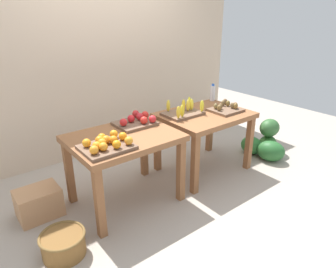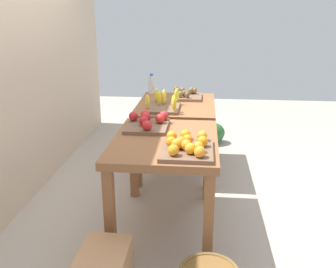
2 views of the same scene
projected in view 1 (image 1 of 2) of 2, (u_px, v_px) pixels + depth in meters
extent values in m
plane|color=#AD9F91|center=(168.00, 183.00, 3.55)|extent=(8.00, 8.00, 0.00)
cube|color=beige|center=(104.00, 42.00, 3.96)|extent=(4.40, 0.12, 3.00)
cube|color=brown|center=(123.00, 138.00, 2.96)|extent=(1.04, 0.80, 0.06)
cube|color=brown|center=(99.00, 203.00, 2.59)|extent=(0.07, 0.07, 0.69)
cube|color=brown|center=(181.00, 171.00, 3.12)|extent=(0.07, 0.07, 0.69)
cube|color=brown|center=(69.00, 172.00, 3.08)|extent=(0.07, 0.07, 0.69)
cube|color=brown|center=(144.00, 149.00, 3.61)|extent=(0.07, 0.07, 0.69)
cube|color=brown|center=(205.00, 115.00, 3.60)|extent=(1.04, 0.80, 0.06)
cube|color=brown|center=(195.00, 165.00, 3.23)|extent=(0.07, 0.07, 0.69)
cube|color=brown|center=(249.00, 143.00, 3.76)|extent=(0.07, 0.07, 0.69)
cube|color=brown|center=(157.00, 145.00, 3.73)|extent=(0.07, 0.07, 0.69)
cube|color=brown|center=(210.00, 128.00, 4.25)|extent=(0.07, 0.07, 0.69)
cube|color=brown|center=(107.00, 147.00, 2.66)|extent=(0.44, 0.36, 0.03)
sphere|color=orange|center=(97.00, 146.00, 2.56)|extent=(0.11, 0.11, 0.08)
sphere|color=orange|center=(99.00, 140.00, 2.67)|extent=(0.11, 0.11, 0.08)
sphere|color=orange|center=(113.00, 140.00, 2.68)|extent=(0.11, 0.11, 0.08)
sphere|color=orange|center=(129.00, 141.00, 2.66)|extent=(0.10, 0.10, 0.08)
sphere|color=orange|center=(103.00, 147.00, 2.54)|extent=(0.10, 0.10, 0.08)
sphere|color=orange|center=(94.00, 150.00, 2.48)|extent=(0.09, 0.09, 0.08)
sphere|color=orange|center=(102.00, 143.00, 2.61)|extent=(0.10, 0.10, 0.08)
sphere|color=orange|center=(106.00, 140.00, 2.68)|extent=(0.10, 0.10, 0.08)
sphere|color=orange|center=(117.00, 144.00, 2.58)|extent=(0.10, 0.10, 0.08)
sphere|color=orange|center=(114.00, 134.00, 2.80)|extent=(0.09, 0.09, 0.08)
sphere|color=orange|center=(102.00, 138.00, 2.72)|extent=(0.10, 0.10, 0.08)
sphere|color=orange|center=(87.00, 143.00, 2.61)|extent=(0.09, 0.09, 0.08)
sphere|color=orange|center=(123.00, 136.00, 2.75)|extent=(0.10, 0.10, 0.08)
cube|color=brown|center=(135.00, 124.00, 3.21)|extent=(0.40, 0.34, 0.03)
sphere|color=red|center=(153.00, 119.00, 3.18)|extent=(0.11, 0.11, 0.08)
sphere|color=red|center=(144.00, 120.00, 3.15)|extent=(0.10, 0.10, 0.08)
sphere|color=red|center=(140.00, 117.00, 3.25)|extent=(0.11, 0.11, 0.08)
sphere|color=red|center=(123.00, 122.00, 3.09)|extent=(0.10, 0.10, 0.08)
sphere|color=red|center=(145.00, 115.00, 3.31)|extent=(0.09, 0.09, 0.08)
sphere|color=red|center=(131.00, 119.00, 3.19)|extent=(0.11, 0.11, 0.08)
sphere|color=red|center=(136.00, 114.00, 3.34)|extent=(0.11, 0.11, 0.08)
cube|color=brown|center=(183.00, 114.00, 3.52)|extent=(0.44, 0.32, 0.03)
ellipsoid|color=yellow|center=(191.00, 104.00, 3.57)|extent=(0.07, 0.06, 0.14)
ellipsoid|color=yellow|center=(188.00, 105.00, 3.54)|extent=(0.06, 0.06, 0.14)
ellipsoid|color=yellow|center=(189.00, 102.00, 3.65)|extent=(0.07, 0.06, 0.14)
ellipsoid|color=yellow|center=(183.00, 105.00, 3.55)|extent=(0.06, 0.06, 0.14)
ellipsoid|color=yellow|center=(178.00, 112.00, 3.30)|extent=(0.06, 0.05, 0.14)
ellipsoid|color=yellow|center=(182.00, 111.00, 3.35)|extent=(0.06, 0.06, 0.14)
ellipsoid|color=yellow|center=(202.00, 106.00, 3.51)|extent=(0.05, 0.06, 0.14)
ellipsoid|color=yellow|center=(168.00, 106.00, 3.53)|extent=(0.06, 0.05, 0.14)
cube|color=brown|center=(225.00, 110.00, 3.65)|extent=(0.36, 0.32, 0.03)
ellipsoid|color=brown|center=(219.00, 108.00, 3.56)|extent=(0.07, 0.07, 0.07)
ellipsoid|color=brown|center=(223.00, 103.00, 3.74)|extent=(0.07, 0.07, 0.07)
ellipsoid|color=brown|center=(235.00, 105.00, 3.67)|extent=(0.05, 0.06, 0.07)
ellipsoid|color=olive|center=(216.00, 106.00, 3.62)|extent=(0.07, 0.07, 0.07)
ellipsoid|color=brown|center=(236.00, 106.00, 3.62)|extent=(0.06, 0.05, 0.07)
ellipsoid|color=brown|center=(225.00, 101.00, 3.81)|extent=(0.07, 0.07, 0.07)
ellipsoid|color=brown|center=(232.00, 105.00, 3.65)|extent=(0.06, 0.07, 0.07)
ellipsoid|color=brown|center=(220.00, 106.00, 3.62)|extent=(0.05, 0.06, 0.07)
ellipsoid|color=olive|center=(228.00, 103.00, 3.73)|extent=(0.07, 0.06, 0.07)
cylinder|color=silver|center=(213.00, 93.00, 4.05)|extent=(0.07, 0.07, 0.21)
cylinder|color=blue|center=(213.00, 85.00, 4.01)|extent=(0.04, 0.04, 0.02)
ellipsoid|color=#2E6729|center=(267.00, 144.00, 4.29)|extent=(0.33, 0.28, 0.24)
ellipsoid|color=#2D7432|center=(251.00, 145.00, 4.24)|extent=(0.28, 0.33, 0.25)
ellipsoid|color=#28612C|center=(271.00, 151.00, 4.03)|extent=(0.40, 0.45, 0.28)
ellipsoid|color=#326231|center=(270.00, 128.00, 4.20)|extent=(0.30, 0.25, 0.25)
cylinder|color=brown|center=(64.00, 245.00, 2.47)|extent=(0.35, 0.35, 0.19)
torus|color=brown|center=(62.00, 236.00, 2.44)|extent=(0.37, 0.37, 0.02)
cube|color=tan|center=(39.00, 203.00, 2.93)|extent=(0.40, 0.30, 0.29)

